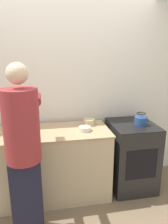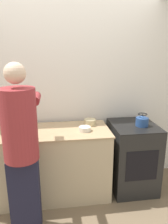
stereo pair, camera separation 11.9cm
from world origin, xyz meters
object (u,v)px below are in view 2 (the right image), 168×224
object	(u,v)px
person	(21,147)
knife	(23,130)
kettle	(142,121)
oven	(132,156)
bowl_prep	(85,129)
cutting_board	(23,131)

from	to	relation	value
person	knife	bearing A→B (deg)	96.19
person	kettle	xyz separation A→B (m)	(1.44, 0.51, 0.03)
oven	kettle	xyz separation A→B (m)	(0.08, -0.06, 0.53)
person	knife	world-z (taller)	person
knife	person	bearing A→B (deg)	-90.19
oven	person	world-z (taller)	person
bowl_prep	person	bearing A→B (deg)	-144.72
oven	cutting_board	xyz separation A→B (m)	(-1.42, -0.01, 0.45)
cutting_board	bowl_prep	bearing A→B (deg)	-5.06
knife	kettle	distance (m)	1.51
kettle	knife	bearing A→B (deg)	178.21
cutting_board	knife	world-z (taller)	knife
oven	bowl_prep	distance (m)	0.82
knife	bowl_prep	distance (m)	0.76
oven	person	xyz separation A→B (m)	(-1.37, -0.57, 0.50)
person	oven	bearing A→B (deg)	22.75
cutting_board	kettle	size ratio (longest dim) A/B	1.77
oven	kettle	bearing A→B (deg)	-37.76
person	kettle	size ratio (longest dim) A/B	10.78
oven	person	distance (m)	1.56
knife	bowl_prep	bearing A→B (deg)	-11.49
cutting_board	bowl_prep	size ratio (longest dim) A/B	1.96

